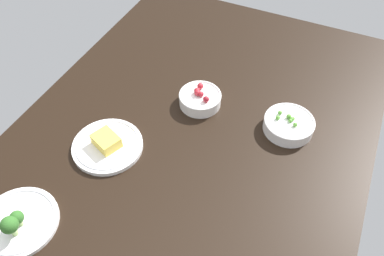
# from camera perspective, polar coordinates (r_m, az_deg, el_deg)

# --- Properties ---
(dining_table) EXTENTS (1.48, 1.04, 0.04)m
(dining_table) POSITION_cam_1_polar(r_m,az_deg,el_deg) (1.20, 0.00, -1.26)
(dining_table) COLOR black
(dining_table) RESTS_ON ground
(plate_broccoli) EXTENTS (0.20, 0.20, 0.08)m
(plate_broccoli) POSITION_cam_1_polar(r_m,az_deg,el_deg) (1.09, -24.29, -12.49)
(plate_broccoli) COLOR white
(plate_broccoli) RESTS_ON dining_table
(bowl_berries) EXTENTS (0.14, 0.14, 0.06)m
(bowl_berries) POSITION_cam_1_polar(r_m,az_deg,el_deg) (1.25, 1.19, 4.36)
(bowl_berries) COLOR white
(bowl_berries) RESTS_ON dining_table
(bowl_peas) EXTENTS (0.15, 0.15, 0.05)m
(bowl_peas) POSITION_cam_1_polar(r_m,az_deg,el_deg) (1.21, 14.00, 0.52)
(bowl_peas) COLOR white
(bowl_peas) RESTS_ON dining_table
(plate_cheese) EXTENTS (0.21, 0.21, 0.05)m
(plate_cheese) POSITION_cam_1_polar(r_m,az_deg,el_deg) (1.16, -12.32, -2.44)
(plate_cheese) COLOR white
(plate_cheese) RESTS_ON dining_table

